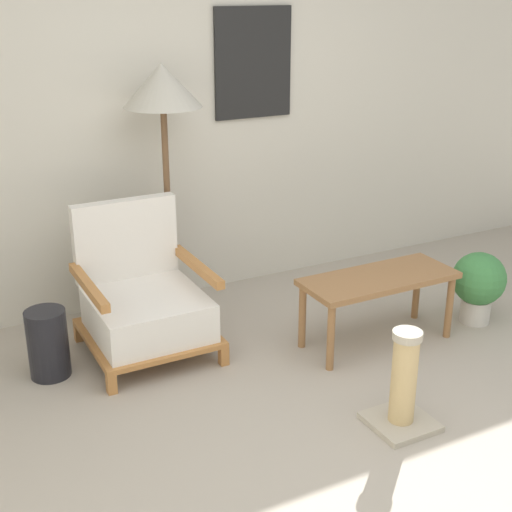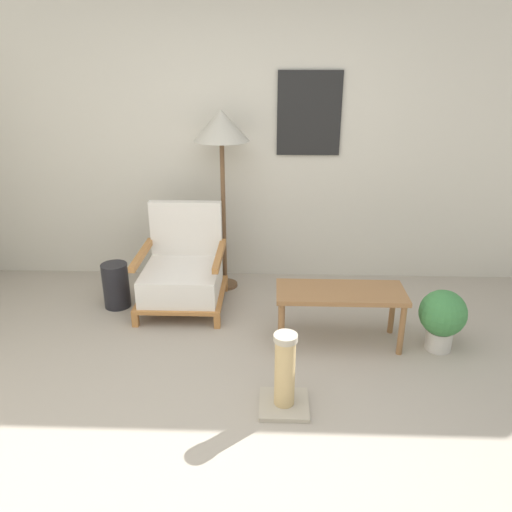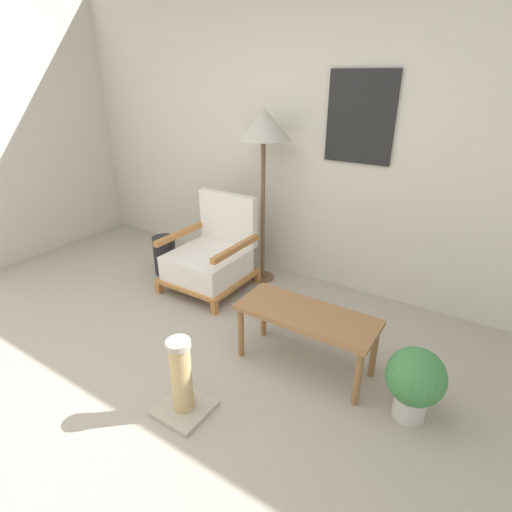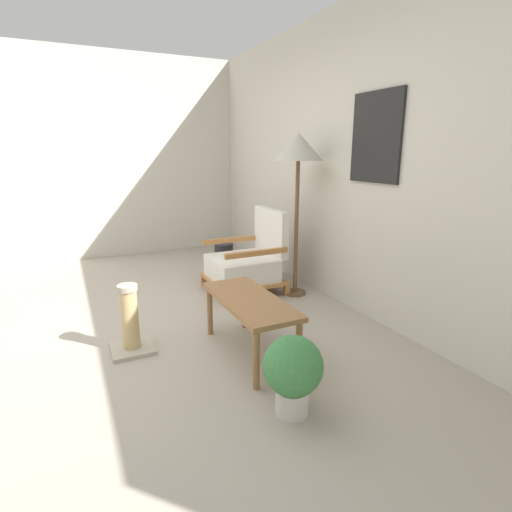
{
  "view_description": "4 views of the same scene",
  "coord_description": "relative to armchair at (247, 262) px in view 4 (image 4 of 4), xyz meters",
  "views": [
    {
      "loc": [
        -1.82,
        -2.07,
        2.04
      ],
      "look_at": [
        -0.01,
        1.38,
        0.55
      ],
      "focal_mm": 50.0,
      "sensor_mm": 36.0,
      "label": 1
    },
    {
      "loc": [
        0.12,
        -2.27,
        2.04
      ],
      "look_at": [
        -0.01,
        1.38,
        0.55
      ],
      "focal_mm": 35.0,
      "sensor_mm": 36.0,
      "label": 2
    },
    {
      "loc": [
        1.56,
        -1.04,
        1.87
      ],
      "look_at": [
        -0.01,
        1.38,
        0.55
      ],
      "focal_mm": 28.0,
      "sensor_mm": 36.0,
      "label": 3
    },
    {
      "loc": [
        3.04,
        -0.08,
        1.45
      ],
      "look_at": [
        -0.01,
        1.38,
        0.55
      ],
      "focal_mm": 28.0,
      "sensor_mm": 36.0,
      "label": 4
    }
  ],
  "objects": [
    {
      "name": "potted_plant",
      "position": [
        2.0,
        -0.63,
        -0.04
      ],
      "size": [
        0.34,
        0.34,
        0.47
      ],
      "color": "beige",
      "rests_on": "ground_plane"
    },
    {
      "name": "vase",
      "position": [
        -0.57,
        -0.04,
        -0.11
      ],
      "size": [
        0.22,
        0.22,
        0.39
      ],
      "primitive_type": "cylinder",
      "color": "black",
      "rests_on": "ground_plane"
    },
    {
      "name": "scratching_post",
      "position": [
        0.85,
        -1.33,
        -0.1
      ],
      "size": [
        0.31,
        0.31,
        0.51
      ],
      "color": "#B2A893",
      "rests_on": "ground_plane"
    },
    {
      "name": "coffee_table",
      "position": [
        1.27,
        -0.56,
        0.06
      ],
      "size": [
        0.94,
        0.39,
        0.43
      ],
      "color": "olive",
      "rests_on": "ground_plane"
    },
    {
      "name": "floor_lamp",
      "position": [
        0.32,
        0.4,
        1.12
      ],
      "size": [
        0.47,
        0.47,
        1.61
      ],
      "color": "brown",
      "rests_on": "ground_plane"
    },
    {
      "name": "armchair",
      "position": [
        0.0,
        0.0,
        0.0
      ],
      "size": [
        0.71,
        0.73,
        0.85
      ],
      "color": "#B2753D",
      "rests_on": "ground_plane"
    },
    {
      "name": "wall_back",
      "position": [
        0.65,
        0.71,
        1.04
      ],
      "size": [
        8.0,
        0.09,
        2.7
      ],
      "color": "beige",
      "rests_on": "ground_plane"
    },
    {
      "name": "wall_left",
      "position": [
        -2.14,
        -1.09,
        1.04
      ],
      "size": [
        0.06,
        8.0,
        2.7
      ],
      "color": "beige",
      "rests_on": "ground_plane"
    },
    {
      "name": "ground_plane",
      "position": [
        0.64,
        -1.59,
        -0.31
      ],
      "size": [
        14.0,
        14.0,
        0.0
      ],
      "primitive_type": "plane",
      "color": "#A89E8E"
    }
  ]
}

